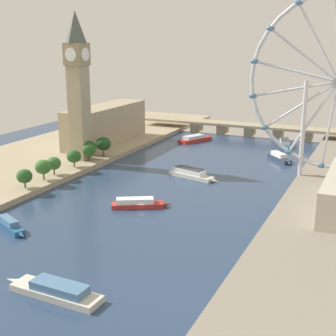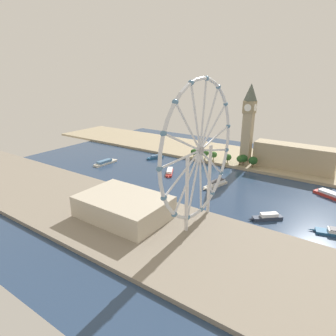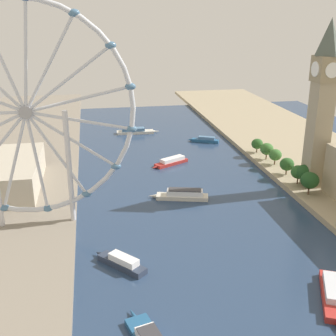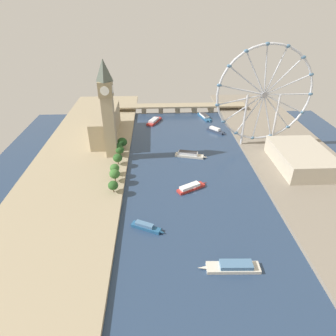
{
  "view_description": "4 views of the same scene",
  "coord_description": "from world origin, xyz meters",
  "px_view_note": "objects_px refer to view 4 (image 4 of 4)",
  "views": [
    {
      "loc": [
        98.6,
        -187.13,
        77.46
      ],
      "look_at": [
        3.8,
        22.09,
        15.01
      ],
      "focal_mm": 51.36,
      "sensor_mm": 36.0,
      "label": 1
    },
    {
      "loc": [
        239.16,
        166.33,
        105.42
      ],
      "look_at": [
        15.26,
        12.52,
        13.44
      ],
      "focal_mm": 30.77,
      "sensor_mm": 36.0,
      "label": 2
    },
    {
      "loc": [
        48.02,
        266.21,
        94.79
      ],
      "look_at": [
        5.21,
        34.38,
        9.37
      ],
      "focal_mm": 45.65,
      "sensor_mm": 36.0,
      "label": 3
    },
    {
      "loc": [
        -30.7,
        -192.99,
        135.09
      ],
      "look_at": [
        -20.8,
        24.9,
        7.3
      ],
      "focal_mm": 30.86,
      "sensor_mm": 36.0,
      "label": 4
    }
  ],
  "objects_px": {
    "tour_boat_0": "(154,121)",
    "tour_boat_2": "(216,130)",
    "tour_boat_5": "(191,187)",
    "riverside_hall": "(301,158)",
    "ferris_wheel": "(264,95)",
    "tour_boat_4": "(189,155)",
    "river_bridge": "(178,107)",
    "parliament_block": "(106,124)",
    "tour_boat_3": "(233,267)",
    "tour_boat_1": "(146,227)",
    "tour_boat_6": "(205,116)",
    "clock_tower": "(108,109)"
  },
  "relations": [
    {
      "from": "tour_boat_2",
      "to": "tour_boat_6",
      "type": "xyz_separation_m",
      "value": [
        -5.93,
        47.41,
        -0.27
      ]
    },
    {
      "from": "clock_tower",
      "to": "tour_boat_5",
      "type": "relative_size",
      "value": 3.33
    },
    {
      "from": "river_bridge",
      "to": "tour_boat_0",
      "type": "height_order",
      "value": "river_bridge"
    },
    {
      "from": "tour_boat_6",
      "to": "river_bridge",
      "type": "bearing_deg",
      "value": -142.89
    },
    {
      "from": "tour_boat_2",
      "to": "tour_boat_6",
      "type": "distance_m",
      "value": 47.78
    },
    {
      "from": "ferris_wheel",
      "to": "clock_tower",
      "type": "bearing_deg",
      "value": -172.4
    },
    {
      "from": "riverside_hall",
      "to": "river_bridge",
      "type": "xyz_separation_m",
      "value": [
        -100.3,
        161.4,
        -4.17
      ]
    },
    {
      "from": "tour_boat_3",
      "to": "tour_boat_5",
      "type": "bearing_deg",
      "value": -77.41
    },
    {
      "from": "tour_boat_0",
      "to": "tour_boat_2",
      "type": "relative_size",
      "value": 1.46
    },
    {
      "from": "parliament_block",
      "to": "tour_boat_3",
      "type": "distance_m",
      "value": 213.31
    },
    {
      "from": "tour_boat_2",
      "to": "tour_boat_4",
      "type": "distance_m",
      "value": 71.22
    },
    {
      "from": "parliament_block",
      "to": "ferris_wheel",
      "type": "bearing_deg",
      "value": -10.41
    },
    {
      "from": "parliament_block",
      "to": "tour_boat_3",
      "type": "bearing_deg",
      "value": -62.73
    },
    {
      "from": "ferris_wheel",
      "to": "tour_boat_4",
      "type": "distance_m",
      "value": 92.5
    },
    {
      "from": "tour_boat_0",
      "to": "tour_boat_4",
      "type": "bearing_deg",
      "value": -134.9
    },
    {
      "from": "riverside_hall",
      "to": "tour_boat_1",
      "type": "distance_m",
      "value": 158.32
    },
    {
      "from": "parliament_block",
      "to": "tour_boat_4",
      "type": "xyz_separation_m",
      "value": [
        87.07,
        -50.24,
        -14.16
      ]
    },
    {
      "from": "riverside_hall",
      "to": "parliament_block",
      "type": "bearing_deg",
      "value": 157.3
    },
    {
      "from": "tour_boat_1",
      "to": "tour_boat_0",
      "type": "bearing_deg",
      "value": 113.73
    },
    {
      "from": "clock_tower",
      "to": "tour_boat_4",
      "type": "bearing_deg",
      "value": -0.7
    },
    {
      "from": "ferris_wheel",
      "to": "tour_boat_5",
      "type": "relative_size",
      "value": 3.68
    },
    {
      "from": "tour_boat_4",
      "to": "tour_boat_6",
      "type": "distance_m",
      "value": 112.31
    },
    {
      "from": "ferris_wheel",
      "to": "tour_boat_1",
      "type": "height_order",
      "value": "ferris_wheel"
    },
    {
      "from": "tour_boat_5",
      "to": "tour_boat_6",
      "type": "relative_size",
      "value": 0.77
    },
    {
      "from": "parliament_block",
      "to": "riverside_hall",
      "type": "relative_size",
      "value": 1.28
    },
    {
      "from": "ferris_wheel",
      "to": "tour_boat_3",
      "type": "distance_m",
      "value": 179.55
    },
    {
      "from": "tour_boat_5",
      "to": "riverside_hall",
      "type": "bearing_deg",
      "value": -13.28
    },
    {
      "from": "tour_boat_1",
      "to": "riverside_hall",
      "type": "bearing_deg",
      "value": 54.02
    },
    {
      "from": "clock_tower",
      "to": "ferris_wheel",
      "type": "xyz_separation_m",
      "value": [
        148.57,
        19.83,
        4.76
      ]
    },
    {
      "from": "clock_tower",
      "to": "tour_boat_4",
      "type": "height_order",
      "value": "clock_tower"
    },
    {
      "from": "river_bridge",
      "to": "tour_boat_4",
      "type": "distance_m",
      "value": 134.04
    },
    {
      "from": "clock_tower",
      "to": "tour_boat_0",
      "type": "relative_size",
      "value": 2.78
    },
    {
      "from": "river_bridge",
      "to": "tour_boat_1",
      "type": "relative_size",
      "value": 7.94
    },
    {
      "from": "clock_tower",
      "to": "tour_boat_2",
      "type": "xyz_separation_m",
      "value": [
        113.2,
        59.29,
        -47.83
      ]
    },
    {
      "from": "tour_boat_3",
      "to": "tour_boat_6",
      "type": "xyz_separation_m",
      "value": [
        21.69,
        246.54,
        -0.17
      ]
    },
    {
      "from": "riverside_hall",
      "to": "river_bridge",
      "type": "bearing_deg",
      "value": 121.86
    },
    {
      "from": "ferris_wheel",
      "to": "tour_boat_6",
      "type": "bearing_deg",
      "value": 115.43
    },
    {
      "from": "parliament_block",
      "to": "ferris_wheel",
      "type": "distance_m",
      "value": 167.57
    },
    {
      "from": "riverside_hall",
      "to": "tour_boat_2",
      "type": "relative_size",
      "value": 2.91
    },
    {
      "from": "riverside_hall",
      "to": "clock_tower",
      "type": "bearing_deg",
      "value": 170.73
    },
    {
      "from": "tour_boat_0",
      "to": "tour_boat_4",
      "type": "xyz_separation_m",
      "value": [
        34.21,
        -94.45,
        0.38
      ]
    },
    {
      "from": "ferris_wheel",
      "to": "tour_boat_6",
      "type": "distance_m",
      "value": 109.75
    },
    {
      "from": "river_bridge",
      "to": "tour_boat_0",
      "type": "distance_m",
      "value": 51.4
    },
    {
      "from": "tour_boat_5",
      "to": "clock_tower",
      "type": "bearing_deg",
      "value": 111.69
    },
    {
      "from": "river_bridge",
      "to": "tour_boat_5",
      "type": "distance_m",
      "value": 190.7
    },
    {
      "from": "river_bridge",
      "to": "tour_boat_1",
      "type": "bearing_deg",
      "value": -99.25
    },
    {
      "from": "tour_boat_1",
      "to": "tour_boat_3",
      "type": "xyz_separation_m",
      "value": [
        50.69,
        -35.99,
        0.09
      ]
    },
    {
      "from": "tour_boat_0",
      "to": "river_bridge",
      "type": "bearing_deg",
      "value": -14.27
    },
    {
      "from": "tour_boat_1",
      "to": "tour_boat_3",
      "type": "relative_size",
      "value": 0.65
    },
    {
      "from": "tour_boat_6",
      "to": "tour_boat_3",
      "type": "bearing_deg",
      "value": -19.99
    }
  ]
}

